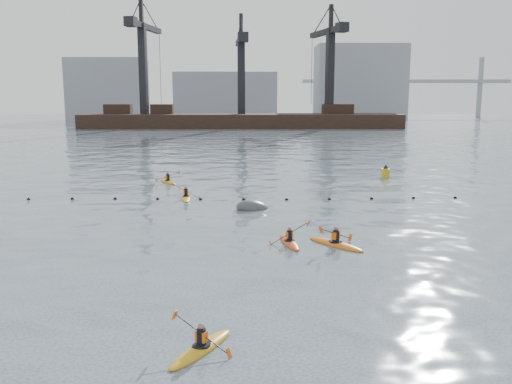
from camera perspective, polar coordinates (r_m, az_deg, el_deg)
The scene contains 11 objects.
ground at distance 16.37m, azimuth -5.45°, elevation -15.82°, with size 400.00×400.00×0.00m, color #34444D.
float_line at distance 37.92m, azimuth -3.59°, elevation -0.74°, with size 33.24×0.73×0.24m.
barge_pier at distance 124.79m, azimuth -1.65°, elevation 7.66°, with size 72.00×19.30×29.50m.
skyline at distance 164.97m, azimuth -0.63°, elevation 10.81°, with size 141.00×28.00×22.00m.
kayaker_0 at distance 26.70m, azimuth 3.54°, elevation -5.24°, with size 2.09×3.05×1.24m.
kayaker_1 at distance 16.09m, azimuth -5.76°, elevation -15.95°, with size 1.97×2.79×1.13m.
kayaker_3 at distance 38.50m, azimuth -7.38°, elevation -0.55°, with size 2.20×3.18×1.31m.
kayaker_4 at distance 26.60m, azimuth 8.39°, elevation -5.36°, with size 2.68×3.04×1.27m.
kayaker_5 at distance 45.79m, azimuth -9.26°, elevation 1.10°, with size 2.05×3.09×1.08m.
mooring_buoy at distance 34.68m, azimuth -0.32°, elevation -1.80°, with size 2.25×1.33×1.13m, color #3E4043.
nav_buoy at distance 49.42m, azimuth 13.48°, elevation 1.97°, with size 0.74×0.74×1.34m.
Camera 1 is at (1.25, -14.68, 7.13)m, focal length 38.00 mm.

